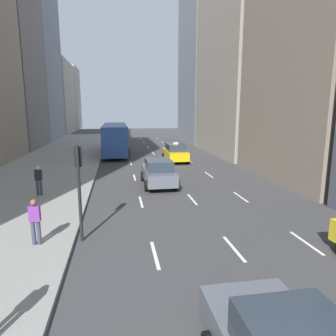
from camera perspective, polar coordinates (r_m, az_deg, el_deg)
sidewalk_left at (r=29.24m, az=-20.62°, el=0.94°), size 8.00×66.00×0.15m
lane_markings at (r=25.07m, az=-0.38°, el=-0.08°), size 5.72×56.00×0.01m
building_row_left at (r=41.53m, az=-29.35°, el=21.74°), size 6.00×86.67×33.41m
building_row_right at (r=30.51m, az=18.25°, el=23.92°), size 6.00×51.23×27.17m
taxi_lead at (r=28.26m, az=1.39°, el=2.97°), size 2.02×4.40×1.87m
sedan_black_near at (r=19.26m, az=-1.84°, el=-0.80°), size 2.02×4.48×1.73m
city_bus at (r=33.99m, az=-10.06°, el=5.69°), size 2.80×11.61×3.25m
pedestrian_mid_block at (r=11.49m, az=-23.99°, el=-8.97°), size 0.36×0.22×1.65m
pedestrian_far_walking at (r=18.00m, az=-23.42°, el=-1.93°), size 0.36×0.22×1.65m
traffic_light_pole at (r=11.30m, az=-16.62°, el=-1.69°), size 0.24×0.42×3.60m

